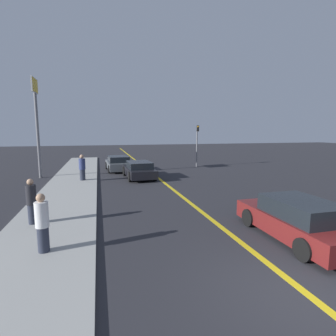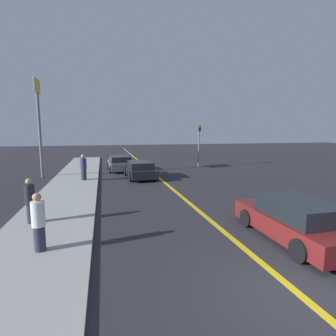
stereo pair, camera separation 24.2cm
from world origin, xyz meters
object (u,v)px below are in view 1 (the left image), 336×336
(pedestrian_far_standing, at_px, (82,168))
(traffic_light, at_px, (197,141))
(car_far_distant, at_px, (118,164))
(roadside_sign, at_px, (36,108))
(car_near_right_lane, at_px, (297,220))
(car_ahead_center, at_px, (139,170))
(pedestrian_near_curb, at_px, (42,223))
(pedestrian_mid_group, at_px, (32,201))

(pedestrian_far_standing, distance_m, traffic_light, 11.28)
(car_far_distant, distance_m, traffic_light, 7.59)
(traffic_light, bearing_deg, car_far_distant, -175.49)
(pedestrian_far_standing, relative_size, roadside_sign, 0.24)
(roadside_sign, bearing_deg, car_far_distant, 19.78)
(car_near_right_lane, relative_size, pedestrian_far_standing, 2.46)
(car_near_right_lane, xyz_separation_m, car_far_distant, (-4.31, 15.93, -0.01))
(car_ahead_center, distance_m, car_far_distant, 4.15)
(traffic_light, bearing_deg, pedestrian_near_curb, -123.84)
(car_far_distant, xyz_separation_m, pedestrian_far_standing, (-2.69, -4.34, 0.34))
(car_ahead_center, bearing_deg, pedestrian_near_curb, -113.70)
(pedestrian_far_standing, distance_m, roadside_sign, 5.53)
(car_far_distant, xyz_separation_m, traffic_light, (7.35, 0.58, 1.78))
(traffic_light, relative_size, roadside_sign, 0.55)
(pedestrian_mid_group, bearing_deg, car_far_distant, 72.63)
(pedestrian_near_curb, height_order, pedestrian_far_standing, pedestrian_far_standing)
(car_ahead_center, height_order, pedestrian_near_curb, pedestrian_near_curb)
(car_ahead_center, relative_size, pedestrian_near_curb, 2.62)
(pedestrian_mid_group, relative_size, traffic_light, 0.42)
(pedestrian_near_curb, relative_size, roadside_sign, 0.23)
(car_near_right_lane, height_order, traffic_light, traffic_light)
(car_far_distant, bearing_deg, pedestrian_near_curb, -105.02)
(pedestrian_near_curb, relative_size, pedestrian_mid_group, 1.00)
(car_far_distant, distance_m, pedestrian_mid_group, 13.21)
(pedestrian_far_standing, bearing_deg, pedestrian_mid_group, -98.62)
(pedestrian_far_standing, xyz_separation_m, traffic_light, (10.04, 4.92, 1.44))
(car_ahead_center, distance_m, traffic_light, 7.90)
(car_far_distant, bearing_deg, pedestrian_mid_group, -110.63)
(roadside_sign, bearing_deg, pedestrian_far_standing, -37.05)
(pedestrian_mid_group, height_order, roadside_sign, roadside_sign)
(pedestrian_mid_group, xyz_separation_m, traffic_light, (11.30, 13.18, 1.48))
(pedestrian_far_standing, bearing_deg, car_near_right_lane, -58.89)
(car_ahead_center, height_order, car_far_distant, car_far_distant)
(pedestrian_mid_group, xyz_separation_m, roadside_sign, (-1.77, 10.55, 4.06))
(pedestrian_near_curb, distance_m, roadside_sign, 13.87)
(car_near_right_lane, height_order, pedestrian_mid_group, pedestrian_mid_group)
(pedestrian_near_curb, height_order, traffic_light, traffic_light)
(pedestrian_near_curb, xyz_separation_m, roadside_sign, (-2.58, 13.01, 4.06))
(car_near_right_lane, bearing_deg, roadside_sign, 126.15)
(traffic_light, bearing_deg, roadside_sign, -168.60)
(car_near_right_lane, distance_m, car_ahead_center, 12.36)
(car_near_right_lane, relative_size, pedestrian_mid_group, 2.61)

